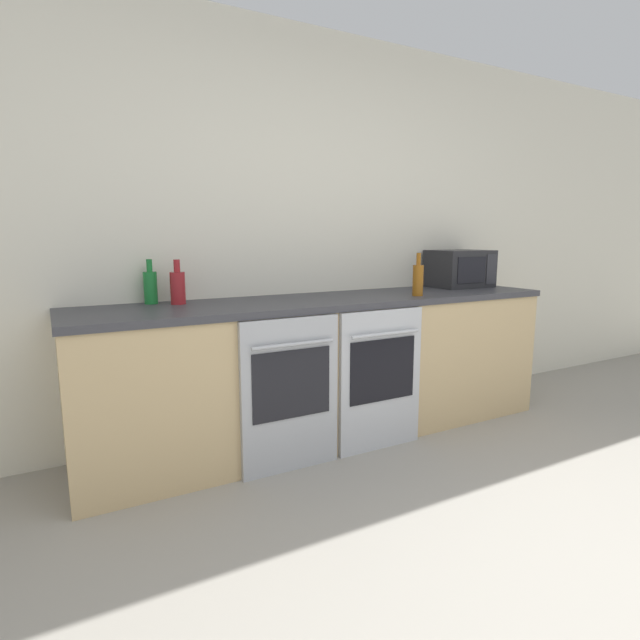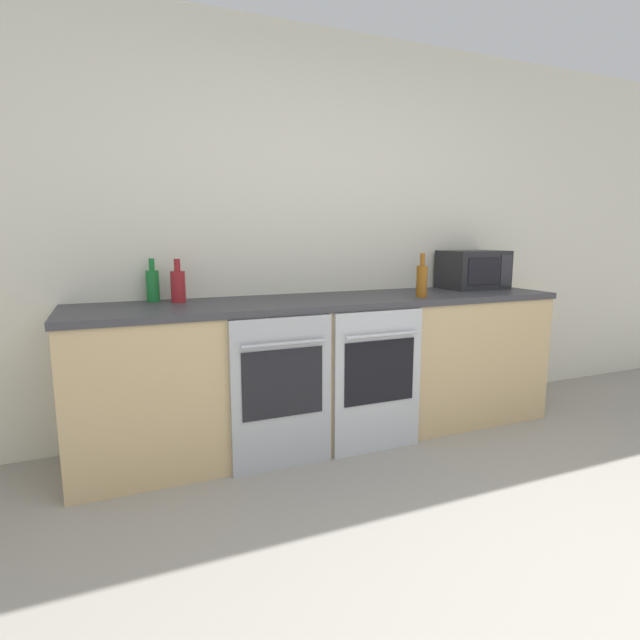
{
  "view_description": "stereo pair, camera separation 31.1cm",
  "coord_description": "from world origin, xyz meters",
  "views": [
    {
      "loc": [
        -1.55,
        -0.63,
        1.28
      ],
      "look_at": [
        -0.07,
        2.06,
        0.76
      ],
      "focal_mm": 28.0,
      "sensor_mm": 36.0,
      "label": 1
    },
    {
      "loc": [
        -1.27,
        -0.76,
        1.28
      ],
      "look_at": [
        -0.07,
        2.06,
        0.76
      ],
      "focal_mm": 28.0,
      "sensor_mm": 36.0,
      "label": 2
    }
  ],
  "objects": [
    {
      "name": "bottle_red",
      "position": [
        -0.9,
        2.23,
        1.0
      ],
      "size": [
        0.08,
        0.08,
        0.25
      ],
      "color": "maroon",
      "rests_on": "counter_back"
    },
    {
      "name": "bottle_green",
      "position": [
        -1.03,
        2.31,
        1.0
      ],
      "size": [
        0.08,
        0.08,
        0.25
      ],
      "color": "#19722D",
      "rests_on": "counter_back"
    },
    {
      "name": "microwave",
      "position": [
        1.22,
        2.2,
        1.04
      ],
      "size": [
        0.45,
        0.33,
        0.28
      ],
      "color": "#232326",
      "rests_on": "counter_back"
    },
    {
      "name": "oven_right",
      "position": [
        0.16,
        1.72,
        0.43
      ],
      "size": [
        0.57,
        0.06,
        0.85
      ],
      "color": "#B7BABF",
      "rests_on": "ground_plane"
    },
    {
      "name": "counter_back",
      "position": [
        0.0,
        2.06,
        0.45
      ],
      "size": [
        3.09,
        0.67,
        0.9
      ],
      "color": "tan",
      "rests_on": "ground_plane"
    },
    {
      "name": "oven_left",
      "position": [
        -0.44,
        1.72,
        0.43
      ],
      "size": [
        0.57,
        0.06,
        0.85
      ],
      "color": "#A8AAAF",
      "rests_on": "ground_plane"
    },
    {
      "name": "bottle_amber",
      "position": [
        0.56,
        1.89,
        1.01
      ],
      "size": [
        0.07,
        0.07,
        0.28
      ],
      "color": "#8C5114",
      "rests_on": "counter_back"
    },
    {
      "name": "wall_back",
      "position": [
        0.0,
        2.42,
        1.3
      ],
      "size": [
        10.0,
        0.06,
        2.6
      ],
      "color": "silver",
      "rests_on": "ground_plane"
    }
  ]
}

